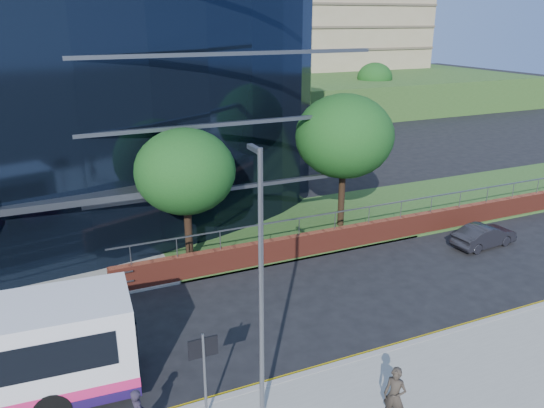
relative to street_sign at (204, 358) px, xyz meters
name	(u,v)px	position (x,y,z in m)	size (l,w,h in m)	color
grass_verge	(440,202)	(19.50, 12.59, -2.09)	(36.00, 8.00, 0.12)	#2D511E
retaining_wall	(429,222)	(15.50, 8.89, -1.54)	(34.00, 0.40, 2.11)	maroon
apartment_block	(266,19)	(27.50, 58.80, 8.96)	(60.00, 42.00, 30.00)	#2D511E
street_sign	(204,358)	(0.00, 0.00, 0.00)	(0.85, 0.09, 2.80)	slate
tree_far_c	(185,172)	(2.50, 10.59, 2.39)	(4.62, 4.62, 6.51)	black
tree_far_d	(344,136)	(11.50, 11.59, 3.04)	(5.28, 5.28, 7.44)	black
tree_dist_e	(262,83)	(19.50, 41.59, 2.39)	(4.62, 4.62, 6.51)	black
tree_dist_f	(375,78)	(35.50, 43.59, 2.06)	(4.29, 4.29, 6.05)	black
streetlight_east	(261,284)	(1.50, -0.59, 2.29)	(0.15, 0.77, 8.00)	slate
parked_car	(484,236)	(16.83, 6.25, -1.56)	(1.24, 3.57, 1.18)	black
pedestrian_b	(395,396)	(4.83, -2.38, -1.11)	(0.65, 0.43, 1.78)	#312A22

